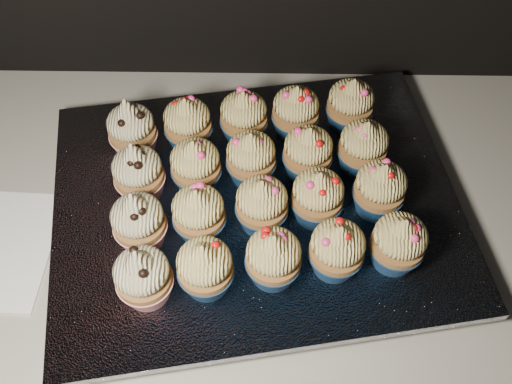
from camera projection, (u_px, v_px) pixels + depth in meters
cabinet at (258, 361)px, 1.11m from camera, size 2.40×0.60×0.86m
worktop at (259, 244)px, 0.74m from camera, size 2.44×0.64×0.04m
baking_tray at (256, 209)px, 0.74m from camera, size 0.52×0.43×0.02m
foil_lining at (256, 202)px, 0.72m from camera, size 0.56×0.47×0.01m
cupcake_0 at (143, 276)px, 0.61m from camera, size 0.06×0.06×0.10m
cupcake_1 at (205, 268)px, 0.62m from camera, size 0.06×0.06×0.08m
cupcake_2 at (273, 258)px, 0.63m from camera, size 0.06×0.06×0.08m
cupcake_3 at (337, 249)px, 0.63m from camera, size 0.06×0.06×0.08m
cupcake_4 at (398, 243)px, 0.64m from camera, size 0.06×0.06×0.08m
cupcake_5 at (139, 221)px, 0.65m from camera, size 0.06×0.06×0.10m
cupcake_6 at (199, 214)px, 0.66m from camera, size 0.06×0.06×0.08m
cupcake_7 at (262, 205)px, 0.67m from camera, size 0.06×0.06×0.08m
cupcake_8 at (317, 197)px, 0.67m from camera, size 0.06×0.06×0.08m
cupcake_9 at (380, 189)px, 0.68m from camera, size 0.06×0.06×0.08m
cupcake_10 at (138, 173)px, 0.69m from camera, size 0.06×0.06×0.10m
cupcake_11 at (196, 166)px, 0.70m from camera, size 0.06×0.06×0.08m
cupcake_12 at (251, 158)px, 0.71m from camera, size 0.06×0.06×0.08m
cupcake_13 at (308, 153)px, 0.71m from camera, size 0.06×0.06×0.08m
cupcake_14 at (363, 147)px, 0.72m from camera, size 0.06×0.06×0.08m
cupcake_15 at (132, 129)px, 0.73m from camera, size 0.06×0.06×0.10m
cupcake_16 at (188, 124)px, 0.74m from camera, size 0.06×0.06×0.08m
cupcake_17 at (244, 117)px, 0.75m from camera, size 0.06×0.06×0.08m
cupcake_18 at (296, 112)px, 0.75m from camera, size 0.06×0.06×0.08m
cupcake_19 at (350, 105)px, 0.76m from camera, size 0.06×0.06×0.08m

